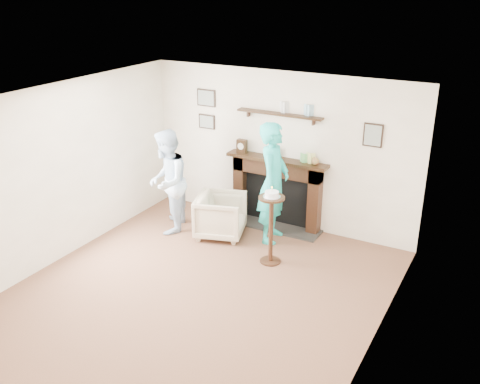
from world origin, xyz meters
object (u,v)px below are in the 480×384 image
at_px(armchair, 221,235).
at_px(pedestal_table, 271,217).
at_px(woman, 272,238).
at_px(man, 170,229).

distance_m(armchair, pedestal_table, 1.33).
relative_size(woman, pedestal_table, 1.61).
xyz_separation_m(armchair, woman, (0.76, 0.28, 0.00)).
relative_size(man, pedestal_table, 1.43).
xyz_separation_m(armchair, pedestal_table, (1.05, -0.39, 0.71)).
relative_size(armchair, pedestal_table, 0.64).
bearing_deg(pedestal_table, man, 175.00).
height_order(armchair, man, man).
distance_m(armchair, woman, 0.81).
bearing_deg(pedestal_table, woman, 113.51).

